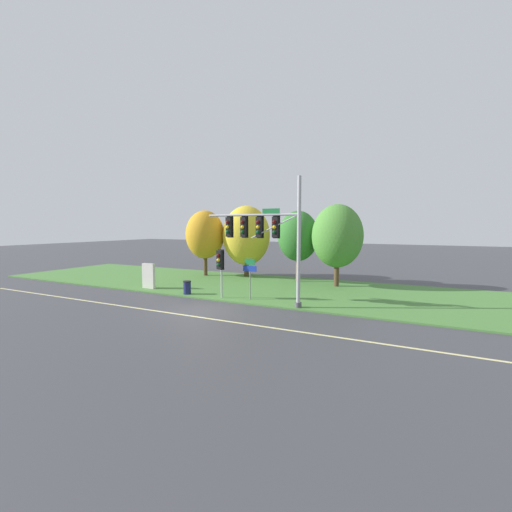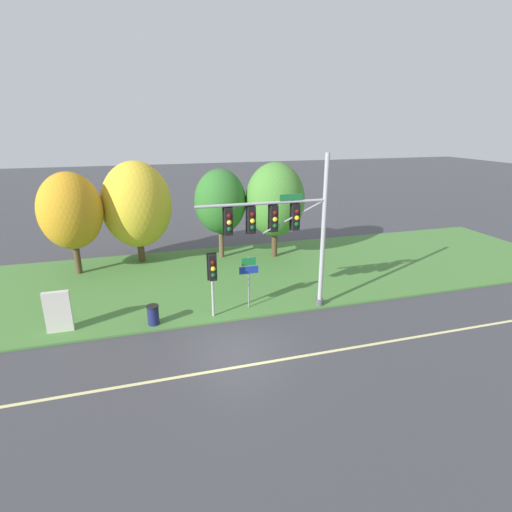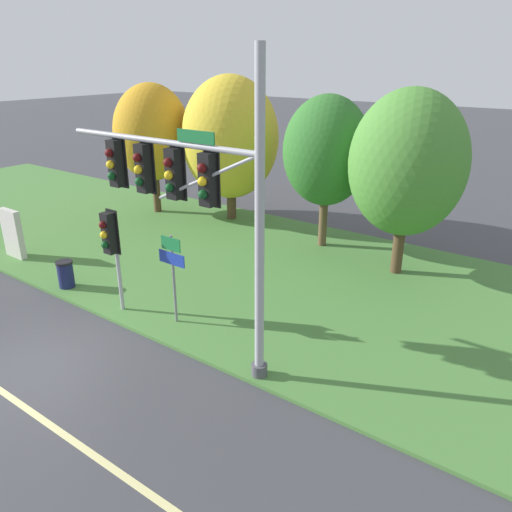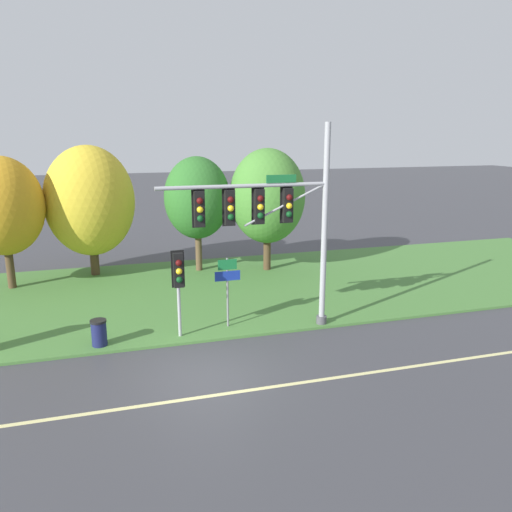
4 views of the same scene
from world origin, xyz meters
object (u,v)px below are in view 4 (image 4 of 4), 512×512
object	(u,v)px
tree_left_of_mast	(90,201)
tree_mid_verge	(267,196)
traffic_signal_mast	(273,216)
pedestrian_signal_near_kerb	(178,275)
route_sign_post	(228,281)
tree_behind_signpost	(197,198)
trash_bin	(99,333)
tree_nearest_road	(3,206)

from	to	relation	value
tree_left_of_mast	tree_mid_verge	bearing A→B (deg)	-9.93
traffic_signal_mast	pedestrian_signal_near_kerb	distance (m)	3.95
pedestrian_signal_near_kerb	route_sign_post	xyz separation A→B (m)	(1.88, 0.58, -0.55)
tree_left_of_mast	tree_behind_signpost	size ratio (longest dim) A/B	1.10
tree_behind_signpost	trash_bin	size ratio (longest dim) A/B	6.46
tree_nearest_road	tree_left_of_mast	xyz separation A→B (m)	(3.76, 1.29, -0.07)
traffic_signal_mast	tree_left_of_mast	distance (m)	11.64
traffic_signal_mast	tree_left_of_mast	size ratio (longest dim) A/B	1.14
tree_behind_signpost	route_sign_post	bearing A→B (deg)	-92.18
route_sign_post	tree_left_of_mast	size ratio (longest dim) A/B	0.41
route_sign_post	tree_behind_signpost	size ratio (longest dim) A/B	0.45
traffic_signal_mast	tree_nearest_road	bearing A→B (deg)	141.06
pedestrian_signal_near_kerb	tree_mid_verge	size ratio (longest dim) A/B	0.50
pedestrian_signal_near_kerb	route_sign_post	world-z (taller)	pedestrian_signal_near_kerb
pedestrian_signal_near_kerb	tree_mid_verge	world-z (taller)	tree_mid_verge
traffic_signal_mast	tree_behind_signpost	world-z (taller)	traffic_signal_mast
traffic_signal_mast	tree_left_of_mast	xyz separation A→B (m)	(-6.54, 9.61, -0.49)
route_sign_post	tree_nearest_road	xyz separation A→B (m)	(-8.78, 7.61, 2.10)
tree_nearest_road	tree_behind_signpost	world-z (taller)	tree_nearest_road
pedestrian_signal_near_kerb	tree_left_of_mast	size ratio (longest dim) A/B	0.49
tree_left_of_mast	trash_bin	size ratio (longest dim) A/B	7.10
tree_nearest_road	tree_left_of_mast	world-z (taller)	tree_left_of_mast
route_sign_post	tree_left_of_mast	bearing A→B (deg)	119.43
route_sign_post	trash_bin	bearing A→B (deg)	-174.37
route_sign_post	trash_bin	size ratio (longest dim) A/B	2.89
tree_nearest_road	tree_mid_verge	size ratio (longest dim) A/B	0.96
tree_left_of_mast	route_sign_post	bearing A→B (deg)	-60.57
tree_nearest_road	trash_bin	xyz separation A→B (m)	(4.09, -8.07, -3.42)
tree_behind_signpost	tree_mid_verge	distance (m)	3.65
route_sign_post	tree_mid_verge	size ratio (longest dim) A/B	0.42
pedestrian_signal_near_kerb	tree_left_of_mast	bearing A→B (deg)	108.29
pedestrian_signal_near_kerb	tree_behind_signpost	size ratio (longest dim) A/B	0.53
route_sign_post	tree_mid_verge	distance (m)	8.56
traffic_signal_mast	tree_nearest_road	distance (m)	13.25
tree_nearest_road	trash_bin	size ratio (longest dim) A/B	6.65
pedestrian_signal_near_kerb	trash_bin	xyz separation A→B (m)	(-2.80, 0.12, -1.87)
traffic_signal_mast	route_sign_post	distance (m)	3.04
route_sign_post	traffic_signal_mast	bearing A→B (deg)	-25.27
traffic_signal_mast	trash_bin	xyz separation A→B (m)	(-6.21, 0.26, -3.84)
tree_behind_signpost	trash_bin	bearing A→B (deg)	-119.91
tree_mid_verge	traffic_signal_mast	bearing A→B (deg)	-106.10
pedestrian_signal_near_kerb	tree_mid_verge	distance (m)	9.91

